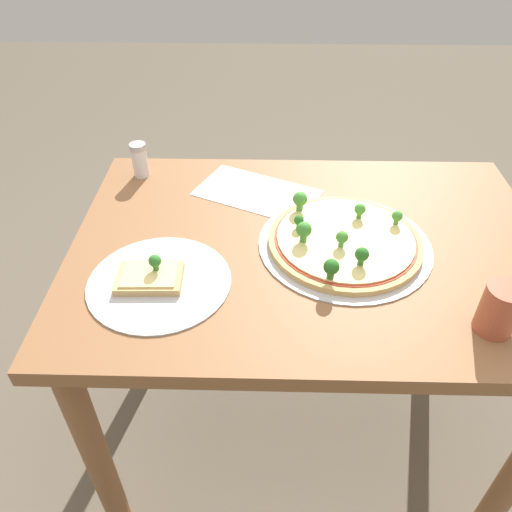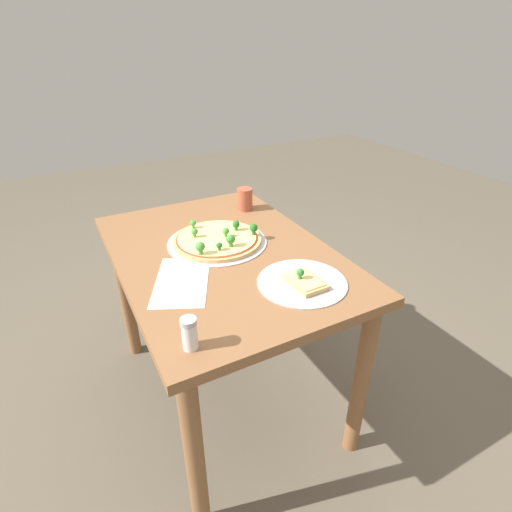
{
  "view_description": "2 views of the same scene",
  "coord_description": "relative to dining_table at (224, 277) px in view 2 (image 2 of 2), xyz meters",
  "views": [
    {
      "loc": [
        -0.1,
        -0.9,
        1.46
      ],
      "look_at": [
        -0.12,
        -0.08,
        0.78
      ],
      "focal_mm": 35.0,
      "sensor_mm": 36.0,
      "label": 1
    },
    {
      "loc": [
        -1.23,
        0.51,
        1.48
      ],
      "look_at": [
        -0.12,
        -0.08,
        0.78
      ],
      "focal_mm": 28.0,
      "sensor_mm": 36.0,
      "label": 2
    }
  ],
  "objects": [
    {
      "name": "drinking_cup",
      "position": [
        0.32,
        -0.26,
        0.17
      ],
      "size": [
        0.07,
        0.07,
        0.1
      ],
      "primitive_type": "cylinder",
      "color": "#AD5138",
      "rests_on": "dining_table"
    },
    {
      "name": "ground_plane",
      "position": [
        0.0,
        0.0,
        -0.64
      ],
      "size": [
        8.0,
        8.0,
        0.0
      ],
      "primitive_type": "plane",
      "color": "brown"
    },
    {
      "name": "dining_table",
      "position": [
        0.0,
        0.0,
        0.0
      ],
      "size": [
        1.09,
        0.76,
        0.76
      ],
      "color": "brown",
      "rests_on": "ground_plane"
    },
    {
      "name": "pizza_tray_slice",
      "position": [
        -0.33,
        -0.14,
        0.12
      ],
      "size": [
        0.3,
        0.3,
        0.06
      ],
      "color": "#B7B7BC",
      "rests_on": "dining_table"
    },
    {
      "name": "pizza_tray_whole",
      "position": [
        0.07,
        -0.01,
        0.13
      ],
      "size": [
        0.39,
        0.39,
        0.07
      ],
      "color": "#B7B7BC",
      "rests_on": "dining_table"
    },
    {
      "name": "condiment_shaker",
      "position": [
        -0.45,
        0.29,
        0.16
      ],
      "size": [
        0.04,
        0.04,
        0.09
      ],
      "color": "silver",
      "rests_on": "dining_table"
    },
    {
      "name": "paper_menu",
      "position": [
        -0.13,
        0.2,
        0.12
      ],
      "size": [
        0.35,
        0.29,
        0.0
      ],
      "primitive_type": "cube",
      "rotation": [
        0.0,
        0.0,
        -0.44
      ],
      "color": "silver",
      "rests_on": "dining_table"
    }
  ]
}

